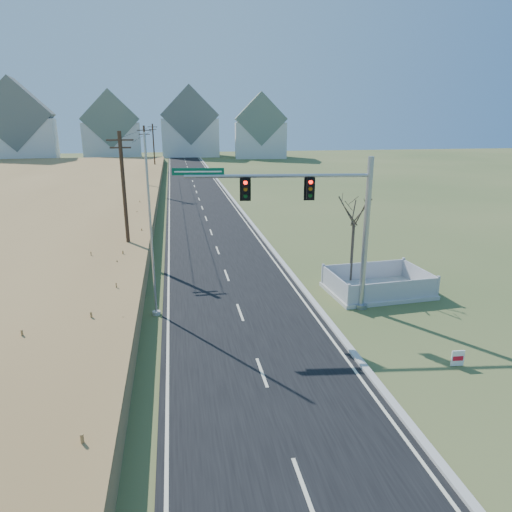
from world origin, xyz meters
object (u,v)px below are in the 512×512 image
(fence_enclosure, at_px, (377,288))
(open_sign, at_px, (458,358))
(bare_tree, at_px, (355,209))
(traffic_signal_mast, at_px, (329,220))
(flagpole, at_px, (152,247))

(fence_enclosure, xyz_separation_m, open_sign, (-0.35, -8.42, 0.10))
(bare_tree, bearing_deg, traffic_signal_mast, -128.44)
(open_sign, xyz_separation_m, bare_tree, (-0.63, 10.17, 4.30))
(open_sign, bearing_deg, flagpole, 152.89)
(bare_tree, bearing_deg, open_sign, -86.43)
(open_sign, bearing_deg, traffic_signal_mast, 121.26)
(traffic_signal_mast, bearing_deg, fence_enclosure, 32.05)
(traffic_signal_mast, relative_size, fence_enclosure, 1.68)
(open_sign, xyz_separation_m, flagpole, (-12.30, 7.49, 3.30))
(traffic_signal_mast, height_order, bare_tree, traffic_signal_mast)
(traffic_signal_mast, distance_m, open_sign, 8.73)
(traffic_signal_mast, height_order, open_sign, traffic_signal_mast)
(traffic_signal_mast, relative_size, flagpole, 1.09)
(open_sign, distance_m, bare_tree, 11.06)
(traffic_signal_mast, distance_m, flagpole, 9.01)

